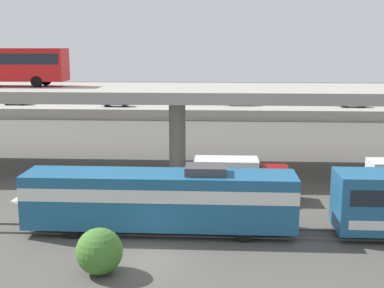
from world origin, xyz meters
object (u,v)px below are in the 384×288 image
(train_locomotive, at_px, (146,197))
(parked_car_2, at_px, (16,100))
(service_truck_west, at_px, (238,178))
(transit_bus_on_overpass, at_px, (0,63))
(parked_car_0, at_px, (117,102))
(parked_car_1, at_px, (353,102))
(parked_car_3, at_px, (241,101))

(train_locomotive, relative_size, parked_car_2, 4.16)
(service_truck_west, bearing_deg, transit_bus_on_overpass, 156.23)
(transit_bus_on_overpass, xyz_separation_m, service_truck_west, (21.27, -9.37, -7.86))
(parked_car_0, bearing_deg, parked_car_2, -4.89)
(train_locomotive, xyz_separation_m, parked_car_0, (-11.91, 49.50, 0.18))
(service_truck_west, relative_size, parked_car_1, 1.58)
(train_locomotive, bearing_deg, parked_car_3, -98.34)
(service_truck_west, relative_size, parked_car_2, 1.64)
(parked_car_1, bearing_deg, parked_car_0, -178.04)
(train_locomotive, height_order, transit_bus_on_overpass, transit_bus_on_overpass)
(train_locomotive, relative_size, service_truck_west, 2.53)
(transit_bus_on_overpass, distance_m, parked_car_1, 53.68)
(transit_bus_on_overpass, xyz_separation_m, parked_car_0, (3.63, 33.25, -7.13))
(train_locomotive, xyz_separation_m, transit_bus_on_overpass, (-15.54, 16.25, 7.31))
(train_locomotive, bearing_deg, parked_car_0, -76.47)
(parked_car_3, bearing_deg, train_locomotive, -98.34)
(service_truck_west, height_order, parked_car_1, parked_car_1)
(parked_car_1, bearing_deg, transit_bus_on_overpass, -139.56)
(train_locomotive, relative_size, transit_bus_on_overpass, 1.44)
(parked_car_3, bearing_deg, parked_car_0, -172.80)
(train_locomotive, distance_m, parked_car_3, 52.53)
(transit_bus_on_overpass, bearing_deg, parked_car_3, 57.04)
(train_locomotive, distance_m, service_truck_west, 8.97)
(parked_car_0, xyz_separation_m, parked_car_3, (19.53, 2.47, -0.00))
(parked_car_2, xyz_separation_m, parked_car_3, (36.27, 1.04, 0.00))
(train_locomotive, xyz_separation_m, parked_car_2, (-28.65, 50.94, 0.18))
(service_truck_west, relative_size, parked_car_3, 1.47)
(service_truck_west, relative_size, parked_car_0, 1.51)
(parked_car_1, bearing_deg, parked_car_3, 176.02)
(parked_car_2, bearing_deg, train_locomotive, -60.65)
(train_locomotive, height_order, parked_car_3, train_locomotive)
(parked_car_0, distance_m, parked_car_3, 19.69)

